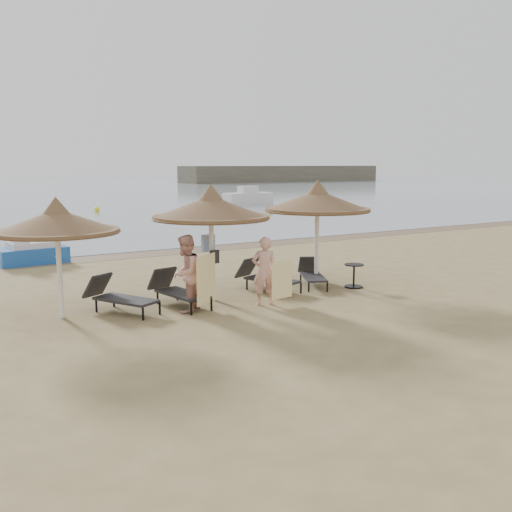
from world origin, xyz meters
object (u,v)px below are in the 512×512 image
Objects in this scene: palapa_left at (57,222)px; person_left at (186,267)px; lounger_far_right at (312,273)px; side_table at (354,276)px; lounger_near_left at (176,289)px; palapa_right at (317,201)px; palapa_center at (211,208)px; lounger_near_right at (265,276)px; person_right at (264,266)px; pedal_boat at (31,252)px; lounger_far_left at (117,296)px.

palapa_left reaches higher than person_left.
lounger_far_right is 2.67× the size of side_table.
lounger_near_left is 5.04m from side_table.
palapa_right reaches higher than person_left.
palapa_center is 3.40m from palapa_right.
person_left reaches higher than side_table.
lounger_near_right is at bearing -159.85° from lounger_far_right.
person_right is at bearing -172.66° from side_table.
lounger_near_left is at bearing -177.38° from palapa_center.
pedal_boat reaches higher than side_table.
palapa_center is 2.16m from lounger_near_left.
person_left is at bearing -142.86° from lounger_far_right.
palapa_left is 1.15× the size of pedal_boat.
person_left is at bearing -20.25° from palapa_left.
lounger_far_right reaches higher than side_table.
pedal_boat is (-2.93, 7.96, -1.92)m from palapa_center.
palapa_right is at bearing -135.16° from person_right.
lounger_near_left is at bearing 172.09° from side_table.
person_left reaches higher than pedal_boat.
palapa_left is 3.19m from lounger_near_left.
lounger_far_left is 2.98× the size of side_table.
pedal_boat is (0.70, 7.75, -1.75)m from palapa_left.
palapa_left is 4.81m from person_right.
palapa_left is 7.03m from palapa_right.
palapa_left is at bearing 161.20° from lounger_near_right.
lounger_near_right is 1.12× the size of lounger_far_right.
lounger_far_right is 0.84× the size of person_left.
palapa_center is 2.60m from lounger_near_right.
person_left is at bearing -168.39° from palapa_right.
palapa_right reaches higher than palapa_center.
lounger_far_left is (-5.80, -0.10, -1.97)m from palapa_right.
lounger_far_right is 4.38m from person_left.
palapa_center is 1.41× the size of person_left.
lounger_far_right is at bearing -24.89° from lounger_near_right.
palapa_right is at bearing 2.83° from palapa_center.
side_table is (4.01, -0.74, -2.00)m from palapa_center.
side_table is (5.00, -0.69, -0.08)m from lounger_near_left.
person_right is (1.82, -1.10, 0.59)m from lounger_near_left.
palapa_right is 3.20m from person_right.
lounger_near_left is 0.95× the size of person_left.
side_table is 0.28× the size of pedal_boat.
palapa_center is 1.51× the size of lounger_far_left.
pedal_boat reaches higher than lounger_near_right.
person_left is (2.59, -0.95, -1.10)m from palapa_left.
lounger_near_left is at bearing -5.52° from palapa_left.
side_table is (7.64, -0.95, -1.83)m from palapa_left.
lounger_near_left is (-0.98, -0.05, -1.93)m from palapa_center.
side_table is at bearing -35.63° from lounger_far_left.
palapa_center reaches higher than lounger_far_left.
person_right is at bearing -126.23° from lounger_far_right.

